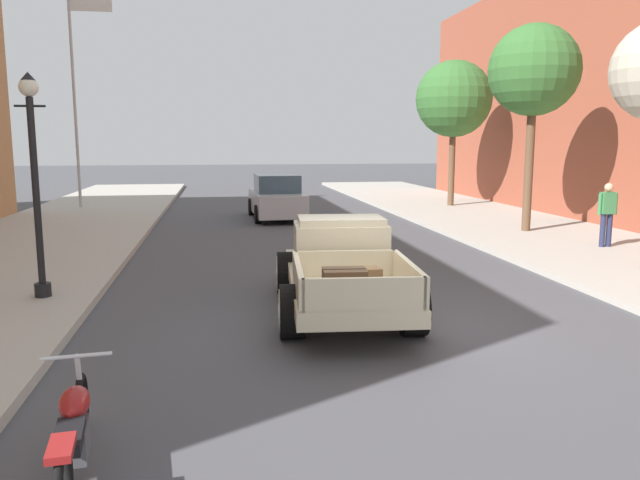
{
  "coord_description": "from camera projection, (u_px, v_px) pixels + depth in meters",
  "views": [
    {
      "loc": [
        -2.31,
        -9.19,
        2.85
      ],
      "look_at": [
        -0.44,
        2.33,
        1.0
      ],
      "focal_mm": 34.97,
      "sensor_mm": 36.0,
      "label": 1
    }
  ],
  "objects": [
    {
      "name": "ground_plane",
      "position": [
        371.0,
        325.0,
        9.77
      ],
      "size": [
        140.0,
        140.0,
        0.0
      ],
      "primitive_type": "plane",
      "color": "#47474C"
    },
    {
      "name": "hotrod_truck_cream",
      "position": [
        341.0,
        265.0,
        10.66
      ],
      "size": [
        2.44,
        5.03,
        1.58
      ],
      "color": "beige",
      "rests_on": "ground"
    },
    {
      "name": "motorcycle_parked",
      "position": [
        73.0,
        432.0,
        5.22
      ],
      "size": [
        0.62,
        2.11,
        0.93
      ],
      "color": "black",
      "rests_on": "ground"
    },
    {
      "name": "car_background_silver",
      "position": [
        277.0,
        198.0,
        23.14
      ],
      "size": [
        1.98,
        4.36,
        1.65
      ],
      "color": "#B7B7BC",
      "rests_on": "ground"
    },
    {
      "name": "pedestrian_sidewalk_right",
      "position": [
        607.0,
        211.0,
        16.02
      ],
      "size": [
        0.53,
        0.22,
        1.65
      ],
      "color": "#232847",
      "rests_on": "sidewalk_right"
    },
    {
      "name": "street_lamp_near",
      "position": [
        34.0,
        169.0,
        10.62
      ],
      "size": [
        0.5,
        0.32,
        3.85
      ],
      "color": "black",
      "rests_on": "sidewalk_left"
    },
    {
      "name": "flagpole",
      "position": [
        78.0,
        68.0,
        25.15
      ],
      "size": [
        1.74,
        0.16,
        9.16
      ],
      "color": "#B2B2B7",
      "rests_on": "sidewalk_left"
    },
    {
      "name": "street_tree_second",
      "position": [
        534.0,
        71.0,
        18.34
      ],
      "size": [
        2.68,
        2.68,
        6.12
      ],
      "color": "brown",
      "rests_on": "sidewalk_right"
    },
    {
      "name": "street_tree_third",
      "position": [
        454.0,
        99.0,
        25.98
      ],
      "size": [
        3.17,
        3.17,
        6.05
      ],
      "color": "brown",
      "rests_on": "sidewalk_right"
    }
  ]
}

